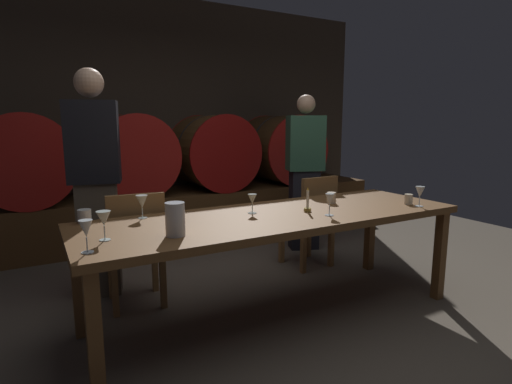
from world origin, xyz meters
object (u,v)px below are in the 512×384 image
at_px(chair_left, 136,244).
at_px(wine_glass_center_right, 252,200).
at_px(chair_right, 312,217).
at_px(pitcher, 175,219).
at_px(wine_barrel_far_left, 26,159).
at_px(wine_glass_left, 104,219).
at_px(wine_glass_right, 330,200).
at_px(wine_barrel_center_left, 130,155).
at_px(cup_left, 85,216).
at_px(guest_right, 305,172).
at_px(wine_glass_far_left, 86,230).
at_px(cup_center, 331,198).
at_px(cup_right, 409,199).
at_px(dining_table, 277,223).
at_px(guest_left, 96,182).
at_px(wine_glass_far_right, 420,193).
at_px(candle_center, 308,205).
at_px(wine_barrel_far_right, 281,149).
at_px(wine_barrel_center_right, 212,152).
at_px(wine_glass_center_left, 142,202).

relative_size(chair_left, wine_glass_center_right, 6.49).
relative_size(chair_right, pitcher, 4.66).
height_order(wine_barrel_far_left, pitcher, wine_barrel_far_left).
relative_size(wine_glass_left, wine_glass_right, 1.06).
height_order(wine_barrel_center_left, cup_left, wine_barrel_center_left).
bearing_deg(guest_right, wine_barrel_center_left, -17.70).
bearing_deg(chair_left, wine_glass_far_left, 69.79).
distance_m(cup_center, cup_right, 0.59).
distance_m(chair_right, cup_right, 0.98).
bearing_deg(chair_right, wine_glass_right, 56.19).
xyz_separation_m(dining_table, guest_right, (1.10, 1.20, 0.16)).
relative_size(dining_table, guest_left, 1.51).
distance_m(wine_barrel_center_left, cup_center, 2.55).
bearing_deg(guest_right, cup_left, 40.51).
distance_m(wine_glass_far_right, cup_left, 2.36).
relative_size(chair_right, candle_center, 4.98).
bearing_deg(wine_barrel_center_left, pitcher, -97.10).
xyz_separation_m(chair_right, guest_left, (-1.85, 0.33, 0.43)).
xyz_separation_m(wine_glass_right, cup_left, (-1.47, 0.59, -0.06)).
bearing_deg(wine_glass_center_right, dining_table, -35.40).
height_order(chair_left, cup_center, chair_left).
xyz_separation_m(chair_left, chair_right, (1.65, 0.07, 0.00)).
relative_size(dining_table, chair_right, 3.05).
xyz_separation_m(wine_barrel_center_left, dining_table, (0.46, -2.44, -0.31)).
bearing_deg(cup_center, candle_center, -155.73).
bearing_deg(wine_glass_far_right, chair_right, 103.76).
distance_m(wine_barrel_far_left, wine_barrel_far_right, 3.09).
bearing_deg(wine_glass_center_right, wine_barrel_far_right, 53.56).
relative_size(chair_right, cup_right, 11.23).
bearing_deg(candle_center, wine_glass_center_right, 159.05).
relative_size(guest_left, wine_glass_center_right, 13.08).
bearing_deg(guest_left, chair_left, 130.46).
bearing_deg(cup_left, chair_right, 8.82).
height_order(wine_glass_left, wine_glass_far_right, wine_glass_left).
distance_m(wine_barrel_far_left, wine_barrel_center_right, 2.06).
height_order(chair_right, guest_right, guest_right).
height_order(wine_barrel_far_right, cup_left, wine_barrel_far_right).
xyz_separation_m(chair_left, wine_glass_far_right, (1.90, -0.93, 0.37)).
height_order(wine_barrel_center_right, chair_right, wine_barrel_center_right).
bearing_deg(cup_center, wine_glass_far_left, -168.31).
xyz_separation_m(wine_glass_center_right, wine_glass_right, (0.42, -0.31, 0.01)).
bearing_deg(pitcher, wine_barrel_far_right, 47.90).
relative_size(dining_table, wine_glass_center_left, 17.47).
xyz_separation_m(pitcher, cup_left, (-0.41, 0.56, -0.05)).
distance_m(guest_left, wine_glass_far_right, 2.48).
bearing_deg(dining_table, wine_glass_far_right, -16.05).
distance_m(dining_table, wine_glass_center_right, 0.24).
xyz_separation_m(wine_glass_center_left, wine_glass_right, (1.12, -0.54, -0.00)).
height_order(dining_table, wine_glass_right, wine_glass_right).
height_order(guest_left, cup_center, guest_left).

